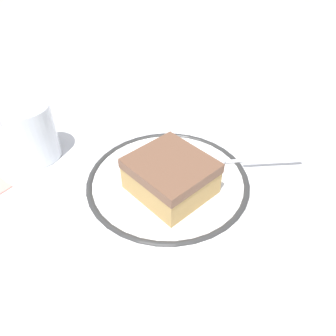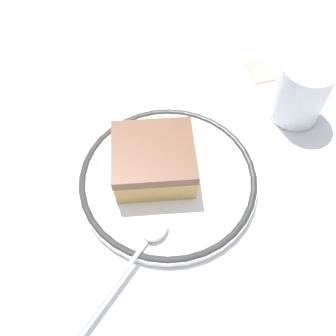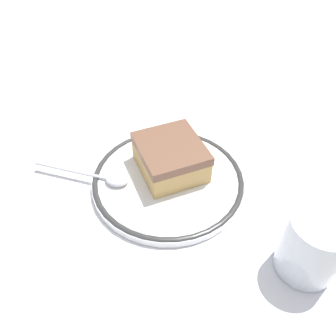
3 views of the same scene
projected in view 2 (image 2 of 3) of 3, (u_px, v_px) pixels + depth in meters
ground_plane at (185, 155)px, 0.50m from camera, size 2.40×2.40×0.00m
placemat at (185, 154)px, 0.50m from camera, size 0.42×0.44×0.00m
plate at (168, 179)px, 0.47m from camera, size 0.21×0.21×0.01m
cake_slice at (154, 160)px, 0.45m from camera, size 0.11×0.11×0.05m
spoon at (146, 242)px, 0.41m from camera, size 0.13×0.09×0.01m
cup at (300, 95)px, 0.50m from camera, size 0.07×0.07×0.08m
napkin at (90, 101)px, 0.54m from camera, size 0.17×0.17×0.00m
sugar_packet at (259, 69)px, 0.57m from camera, size 0.04×0.05×0.01m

